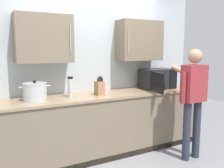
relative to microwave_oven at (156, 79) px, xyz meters
name	(u,v)px	position (x,y,z in m)	size (l,w,h in m)	color
back_wall_tiled	(92,56)	(-1.05, 0.30, 0.39)	(3.89, 0.44, 2.84)	#B2BCC1
counter_unit	(102,124)	(-1.05, -0.03, -0.64)	(3.29, 0.68, 0.94)	#756651
microwave_oven	(156,79)	(0.00, 0.00, 0.00)	(0.62, 0.75, 0.34)	black
thermos_flask	(70,87)	(-1.54, -0.04, -0.02)	(0.07, 0.07, 0.29)	#B7BABF
knife_block	(99,88)	(-1.11, -0.08, -0.06)	(0.11, 0.15, 0.28)	#A37547
stock_pot	(35,92)	(-2.02, -0.05, -0.05)	(0.40, 0.30, 0.27)	#B7BABF
person_figure	(193,94)	(0.03, -0.79, -0.14)	(0.44, 0.61, 1.61)	#282D3D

